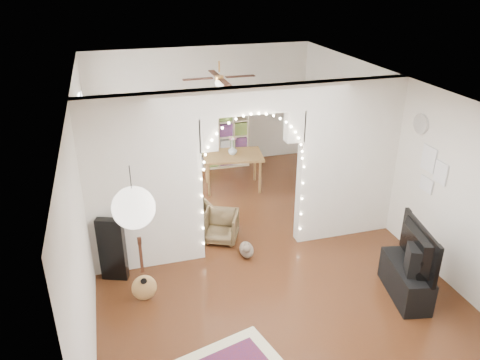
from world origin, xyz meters
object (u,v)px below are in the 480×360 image
object	(u,v)px
bookcase	(217,136)
dining_table	(233,158)
media_console	(406,281)
dining_chair_left	(197,216)
dining_chair_right	(221,227)
acoustic_guitar	(143,278)
floor_speaker	(418,276)

from	to	relation	value
bookcase	dining_table	distance (m)	1.23
media_console	dining_chair_left	size ratio (longest dim) A/B	1.94
media_console	dining_chair_left	distance (m)	3.62
media_console	dining_table	distance (m)	4.33
media_console	dining_chair_left	bearing A→B (deg)	144.02
dining_table	dining_chair_right	world-z (taller)	dining_table
acoustic_guitar	dining_chair_right	bearing A→B (deg)	34.66
media_console	dining_chair_left	world-z (taller)	media_console
dining_chair_right	dining_chair_left	bearing A→B (deg)	145.17
media_console	dining_chair_right	world-z (taller)	dining_chair_right
media_console	bookcase	size ratio (longest dim) A/B	0.68
acoustic_guitar	dining_chair_left	xyz separation A→B (m)	(1.10, 1.76, -0.14)
acoustic_guitar	dining_table	distance (m)	3.83
floor_speaker	media_console	size ratio (longest dim) A/B	0.91
media_console	dining_table	bearing A→B (deg)	120.50
dining_chair_right	media_console	bearing A→B (deg)	-21.05
bookcase	dining_chair_left	size ratio (longest dim) A/B	2.84
acoustic_guitar	floor_speaker	distance (m)	3.73
acoustic_guitar	dining_table	world-z (taller)	acoustic_guitar
dining_chair_left	acoustic_guitar	bearing A→B (deg)	-134.92
floor_speaker	dining_chair_right	world-z (taller)	floor_speaker
dining_table	media_console	bearing A→B (deg)	-62.70
dining_chair_left	dining_chair_right	size ratio (longest dim) A/B	0.91
acoustic_guitar	dining_table	bearing A→B (deg)	49.03
dining_chair_left	dining_chair_right	world-z (taller)	dining_chair_right
acoustic_guitar	dining_table	size ratio (longest dim) A/B	0.67
floor_speaker	media_console	distance (m)	0.28
dining_table	dining_chair_right	bearing A→B (deg)	-102.62
floor_speaker	dining_chair_left	bearing A→B (deg)	155.20
media_console	bookcase	bearing A→B (deg)	116.56
acoustic_guitar	floor_speaker	bearing A→B (deg)	-24.15
floor_speaker	media_console	bearing A→B (deg)	121.31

